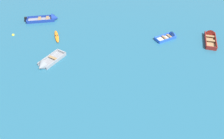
{
  "coord_description": "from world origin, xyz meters",
  "views": [
    {
      "loc": [
        0.54,
        2.26,
        16.32
      ],
      "look_at": [
        0.0,
        21.39,
        0.15
      ],
      "focal_mm": 37.2,
      "sensor_mm": 36.0,
      "label": 1
    }
  ],
  "objects": [
    {
      "name": "rowboat_deep_blue_back_row_right",
      "position": [
        -9.52,
        32.57,
        0.2
      ],
      "size": [
        4.8,
        2.23,
        1.38
      ],
      "color": "gray",
      "rests_on": "ground_plane"
    },
    {
      "name": "rowboat_blue_near_camera",
      "position": [
        7.38,
        28.29,
        0.17
      ],
      "size": [
        3.22,
        2.48,
        1.05
      ],
      "color": "beige",
      "rests_on": "ground_plane"
    },
    {
      "name": "rowboat_grey_outer_right",
      "position": [
        -7.39,
        22.13,
        0.17
      ],
      "size": [
        3.01,
        3.84,
        1.26
      ],
      "color": "gray",
      "rests_on": "ground_plane"
    },
    {
      "name": "kayak_orange_back_row_left",
      "position": [
        -7.4,
        27.91,
        0.14
      ],
      "size": [
        1.36,
        2.99,
        0.28
      ],
      "color": "orange",
      "rests_on": "ground_plane"
    },
    {
      "name": "mooring_buoy_between_boats_left",
      "position": [
        -13.29,
        28.26,
        0.0
      ],
      "size": [
        0.36,
        0.36,
        0.36
      ],
      "primitive_type": "sphere",
      "color": "yellow",
      "rests_on": "ground_plane"
    },
    {
      "name": "rowboat_maroon_cluster_inner",
      "position": [
        12.52,
        28.36,
        0.22
      ],
      "size": [
        2.13,
        4.37,
        1.18
      ],
      "color": "#99754C",
      "rests_on": "ground_plane"
    }
  ]
}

